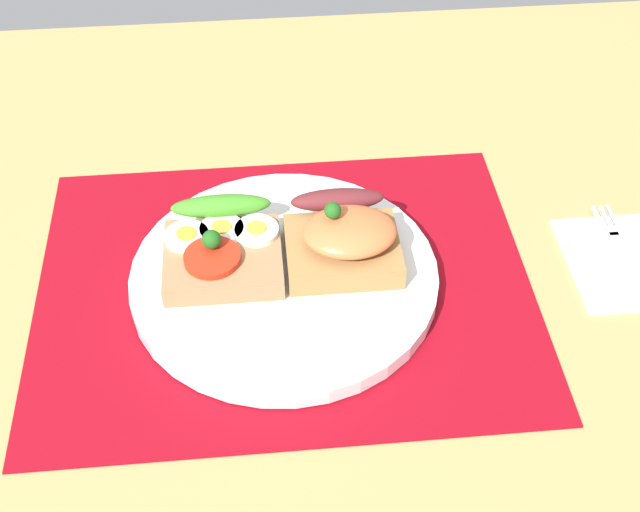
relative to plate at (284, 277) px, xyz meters
The scene contains 7 objects.
ground_plane 2.63cm from the plate, ahead, with size 120.00×90.00×3.20cm, color tan.
placemat 0.88cm from the plate, ahead, with size 41.43×32.49×0.30cm, color maroon.
plate is the anchor object (origin of this frame).
sandwich_egg_tomato 5.77cm from the plate, 159.94° to the left, with size 9.71×9.99×4.03cm.
sandwich_salmon 6.03cm from the plate, 14.17° to the left, with size 9.42×9.24×5.80cm.
napkin 30.23cm from the plate, ahead, with size 11.28×11.44×0.60cm, color white.
fork 29.40cm from the plate, ahead, with size 1.62×13.38×0.32cm.
Camera 1 is at (-1.67, -49.90, 52.65)cm, focal length 48.13 mm.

